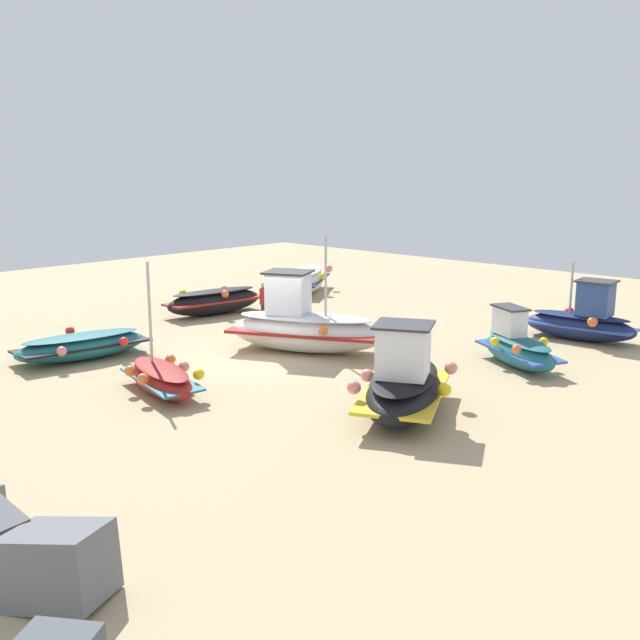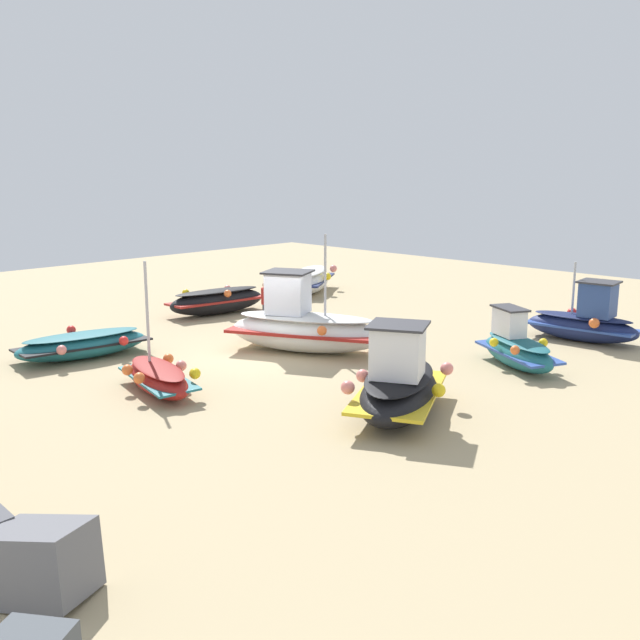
{
  "view_description": "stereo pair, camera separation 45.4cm",
  "coord_description": "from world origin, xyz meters",
  "px_view_note": "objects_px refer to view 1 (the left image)",
  "views": [
    {
      "loc": [
        -16.91,
        15.05,
        6.01
      ],
      "look_at": [
        -0.41,
        -2.35,
        0.9
      ],
      "focal_mm": 41.25,
      "sensor_mm": 36.0,
      "label": 1
    },
    {
      "loc": [
        -17.24,
        14.74,
        6.01
      ],
      "look_at": [
        -0.41,
        -2.35,
        0.9
      ],
      "focal_mm": 41.25,
      "sensor_mm": 36.0,
      "label": 2
    }
  ],
  "objects_px": {
    "fishing_boat_2": "(307,280)",
    "fishing_boat_1": "(517,347)",
    "person_walking": "(264,302)",
    "fishing_boat_6": "(82,345)",
    "fishing_boat_3": "(582,321)",
    "fishing_boat_0": "(404,385)",
    "fishing_boat_7": "(161,378)",
    "fishing_boat_4": "(215,301)",
    "fishing_boat_5": "(304,327)"
  },
  "relations": [
    {
      "from": "fishing_boat_4",
      "to": "fishing_boat_3",
      "type": "bearing_deg",
      "value": -57.66
    },
    {
      "from": "fishing_boat_2",
      "to": "fishing_boat_6",
      "type": "relative_size",
      "value": 1.04
    },
    {
      "from": "fishing_boat_3",
      "to": "fishing_boat_7",
      "type": "bearing_deg",
      "value": -118.3
    },
    {
      "from": "fishing_boat_4",
      "to": "fishing_boat_5",
      "type": "height_order",
      "value": "fishing_boat_5"
    },
    {
      "from": "fishing_boat_3",
      "to": "fishing_boat_4",
      "type": "distance_m",
      "value": 14.12
    },
    {
      "from": "fishing_boat_3",
      "to": "fishing_boat_4",
      "type": "bearing_deg",
      "value": -161.18
    },
    {
      "from": "fishing_boat_0",
      "to": "person_walking",
      "type": "relative_size",
      "value": 2.6
    },
    {
      "from": "fishing_boat_0",
      "to": "fishing_boat_3",
      "type": "xyz_separation_m",
      "value": [
        0.22,
        -10.49,
        -0.06
      ]
    },
    {
      "from": "fishing_boat_1",
      "to": "fishing_boat_4",
      "type": "bearing_deg",
      "value": 34.84
    },
    {
      "from": "fishing_boat_3",
      "to": "fishing_boat_7",
      "type": "height_order",
      "value": "fishing_boat_7"
    },
    {
      "from": "fishing_boat_2",
      "to": "fishing_boat_4",
      "type": "height_order",
      "value": "fishing_boat_2"
    },
    {
      "from": "fishing_boat_7",
      "to": "person_walking",
      "type": "distance_m",
      "value": 8.25
    },
    {
      "from": "fishing_boat_4",
      "to": "fishing_boat_0",
      "type": "bearing_deg",
      "value": -101.8
    },
    {
      "from": "fishing_boat_6",
      "to": "person_walking",
      "type": "bearing_deg",
      "value": -179.1
    },
    {
      "from": "fishing_boat_2",
      "to": "fishing_boat_1",
      "type": "bearing_deg",
      "value": -142.8
    },
    {
      "from": "fishing_boat_4",
      "to": "fishing_boat_5",
      "type": "distance_m",
      "value": 7.13
    },
    {
      "from": "fishing_boat_1",
      "to": "fishing_boat_4",
      "type": "height_order",
      "value": "fishing_boat_1"
    },
    {
      "from": "fishing_boat_0",
      "to": "fishing_boat_1",
      "type": "distance_m",
      "value": 5.92
    },
    {
      "from": "fishing_boat_4",
      "to": "fishing_boat_7",
      "type": "relative_size",
      "value": 1.23
    },
    {
      "from": "fishing_boat_3",
      "to": "fishing_boat_0",
      "type": "bearing_deg",
      "value": -94.99
    },
    {
      "from": "fishing_boat_3",
      "to": "fishing_boat_6",
      "type": "xyz_separation_m",
      "value": [
        10.28,
        13.24,
        -0.25
      ]
    },
    {
      "from": "fishing_boat_0",
      "to": "fishing_boat_1",
      "type": "relative_size",
      "value": 1.3
    },
    {
      "from": "fishing_boat_3",
      "to": "fishing_boat_5",
      "type": "height_order",
      "value": "fishing_boat_5"
    },
    {
      "from": "person_walking",
      "to": "fishing_boat_1",
      "type": "bearing_deg",
      "value": -73.89
    },
    {
      "from": "fishing_boat_3",
      "to": "fishing_boat_7",
      "type": "xyz_separation_m",
      "value": [
        5.52,
        13.57,
        -0.28
      ]
    },
    {
      "from": "fishing_boat_3",
      "to": "fishing_boat_5",
      "type": "relative_size",
      "value": 0.72
    },
    {
      "from": "fishing_boat_4",
      "to": "fishing_boat_6",
      "type": "height_order",
      "value": "fishing_boat_4"
    },
    {
      "from": "fishing_boat_5",
      "to": "fishing_boat_7",
      "type": "bearing_deg",
      "value": 67.18
    },
    {
      "from": "fishing_boat_6",
      "to": "fishing_boat_1",
      "type": "bearing_deg",
      "value": 138.08
    },
    {
      "from": "fishing_boat_0",
      "to": "fishing_boat_7",
      "type": "height_order",
      "value": "fishing_boat_7"
    },
    {
      "from": "fishing_boat_5",
      "to": "fishing_boat_6",
      "type": "relative_size",
      "value": 1.25
    },
    {
      "from": "fishing_boat_4",
      "to": "person_walking",
      "type": "distance_m",
      "value": 3.43
    },
    {
      "from": "fishing_boat_5",
      "to": "fishing_boat_1",
      "type": "bearing_deg",
      "value": -178.33
    },
    {
      "from": "fishing_boat_1",
      "to": "fishing_boat_6",
      "type": "distance_m",
      "value": 13.46
    },
    {
      "from": "fishing_boat_1",
      "to": "fishing_boat_5",
      "type": "distance_m",
      "value": 6.73
    },
    {
      "from": "fishing_boat_0",
      "to": "fishing_boat_5",
      "type": "bearing_deg",
      "value": -141.8
    },
    {
      "from": "fishing_boat_4",
      "to": "fishing_boat_6",
      "type": "relative_size",
      "value": 1.0
    },
    {
      "from": "fishing_boat_1",
      "to": "fishing_boat_6",
      "type": "height_order",
      "value": "fishing_boat_1"
    },
    {
      "from": "fishing_boat_1",
      "to": "fishing_boat_2",
      "type": "distance_m",
      "value": 14.62
    },
    {
      "from": "fishing_boat_0",
      "to": "fishing_boat_5",
      "type": "height_order",
      "value": "fishing_boat_5"
    },
    {
      "from": "person_walking",
      "to": "fishing_boat_6",
      "type": "bearing_deg",
      "value": 178.52
    },
    {
      "from": "fishing_boat_4",
      "to": "fishing_boat_5",
      "type": "relative_size",
      "value": 0.8
    },
    {
      "from": "fishing_boat_3",
      "to": "person_walking",
      "type": "bearing_deg",
      "value": -152.29
    },
    {
      "from": "fishing_boat_0",
      "to": "person_walking",
      "type": "bearing_deg",
      "value": -141.13
    },
    {
      "from": "fishing_boat_6",
      "to": "fishing_boat_4",
      "type": "bearing_deg",
      "value": -152.87
    },
    {
      "from": "fishing_boat_0",
      "to": "fishing_boat_2",
      "type": "bearing_deg",
      "value": -155.54
    },
    {
      "from": "fishing_boat_1",
      "to": "fishing_boat_7",
      "type": "bearing_deg",
      "value": 87.01
    },
    {
      "from": "fishing_boat_7",
      "to": "fishing_boat_2",
      "type": "bearing_deg",
      "value": 133.47
    },
    {
      "from": "fishing_boat_2",
      "to": "person_walking",
      "type": "distance_m",
      "value": 7.95
    },
    {
      "from": "fishing_boat_6",
      "to": "fishing_boat_7",
      "type": "bearing_deg",
      "value": 94.03
    }
  ]
}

